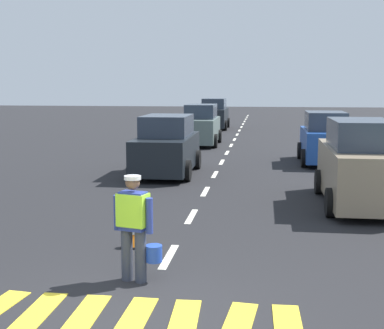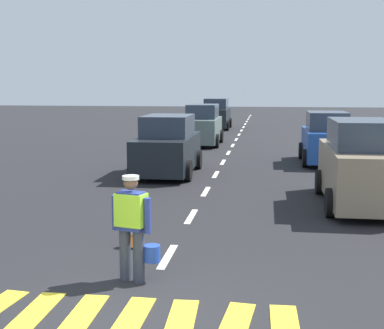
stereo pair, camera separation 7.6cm
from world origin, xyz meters
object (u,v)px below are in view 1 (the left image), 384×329
at_px(road_worker, 135,223).
at_px(car_oncoming_second, 201,126).
at_px(traffic_cone_near, 132,234).
at_px(car_oncoming_lead, 167,147).
at_px(car_parked_curbside, 359,166).
at_px(car_oncoming_third, 214,115).
at_px(car_parked_far, 325,139).

height_order(road_worker, car_oncoming_second, car_oncoming_second).
height_order(traffic_cone_near, car_oncoming_second, car_oncoming_second).
bearing_deg(car_oncoming_second, car_oncoming_lead, -90.61).
bearing_deg(traffic_cone_near, car_parked_curbside, 41.46).
xyz_separation_m(car_oncoming_third, car_parked_far, (5.79, -15.96, -0.04)).
bearing_deg(car_oncoming_third, car_oncoming_lead, -89.51).
height_order(road_worker, car_oncoming_third, car_oncoming_third).
bearing_deg(road_worker, car_parked_far, 72.45).
bearing_deg(car_oncoming_lead, car_parked_curbside, -36.31).
distance_m(traffic_cone_near, car_parked_far, 12.73).
bearing_deg(traffic_cone_near, road_worker, -74.45).
bearing_deg(road_worker, car_oncoming_third, 92.93).
relative_size(car_oncoming_third, car_oncoming_second, 1.07).
bearing_deg(car_parked_far, car_oncoming_second, 133.47).
distance_m(road_worker, car_parked_far, 14.20).
bearing_deg(car_oncoming_second, traffic_cone_near, -87.54).
xyz_separation_m(car_parked_far, car_oncoming_second, (-5.52, 5.83, 0.02)).
bearing_deg(car_oncoming_lead, car_oncoming_third, 90.49).
height_order(car_oncoming_third, car_oncoming_lead, car_oncoming_third).
distance_m(car_oncoming_third, car_parked_far, 16.98).
bearing_deg(traffic_cone_near, car_oncoming_lead, 95.79).
relative_size(car_parked_far, car_parked_curbside, 0.87).
xyz_separation_m(car_oncoming_second, car_oncoming_lead, (-0.10, -9.18, -0.02)).
distance_m(car_oncoming_second, car_oncoming_lead, 9.18).
relative_size(road_worker, car_oncoming_third, 0.39).
xyz_separation_m(road_worker, car_oncoming_third, (-1.51, 29.50, 0.04)).
height_order(car_oncoming_third, car_parked_far, car_oncoming_third).
bearing_deg(car_oncoming_lead, road_worker, -82.50).
relative_size(road_worker, car_parked_far, 0.44).
relative_size(traffic_cone_near, car_oncoming_third, 0.12).
bearing_deg(car_oncoming_third, car_parked_far, -70.07).
distance_m(traffic_cone_near, car_parked_curbside, 6.48).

